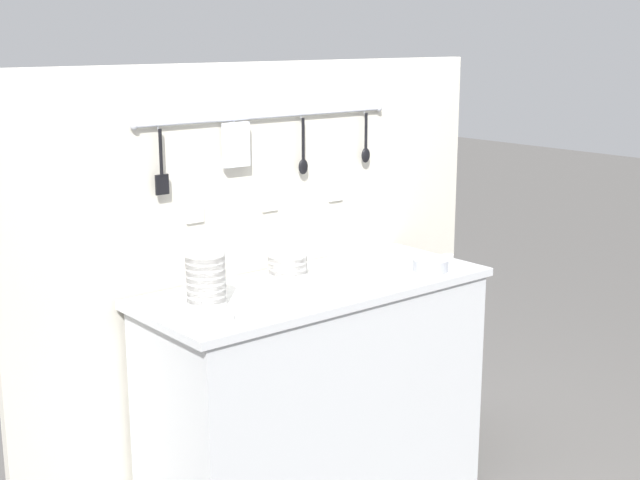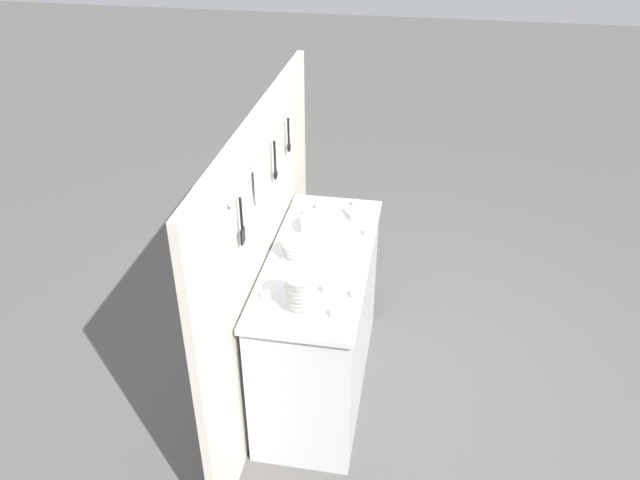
# 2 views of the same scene
# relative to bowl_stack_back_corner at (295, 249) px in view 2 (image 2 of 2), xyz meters

# --- Properties ---
(ground_plane) EXTENTS (20.00, 20.00, 0.00)m
(ground_plane) POSITION_rel_bowl_stack_back_corner_xyz_m (0.04, -0.12, -0.97)
(ground_plane) COLOR #514F4C
(counter) EXTENTS (1.33, 0.54, 0.92)m
(counter) POSITION_rel_bowl_stack_back_corner_xyz_m (0.04, -0.12, -0.51)
(counter) COLOR #B7BABC
(counter) RESTS_ON ground
(back_wall) EXTENTS (2.13, 0.08, 1.70)m
(back_wall) POSITION_rel_bowl_stack_back_corner_xyz_m (0.04, 0.18, -0.12)
(back_wall) COLOR beige
(back_wall) RESTS_ON ground
(bowl_stack_back_corner) EXTENTS (0.14, 0.14, 0.11)m
(bowl_stack_back_corner) POSITION_rel_bowl_stack_back_corner_xyz_m (0.00, 0.00, 0.00)
(bowl_stack_back_corner) COLOR white
(bowl_stack_back_corner) RESTS_ON counter
(bowl_stack_nested_right) EXTENTS (0.13, 0.13, 0.20)m
(bowl_stack_nested_right) POSITION_rel_bowl_stack_back_corner_xyz_m (-0.43, -0.11, 0.05)
(bowl_stack_nested_right) COLOR white
(bowl_stack_nested_right) RESTS_ON counter
(plate_stack) EXTENTS (0.25, 0.25, 0.09)m
(plate_stack) POSITION_rel_bowl_stack_back_corner_xyz_m (0.28, -0.10, -0.01)
(plate_stack) COLOR white
(plate_stack) RESTS_ON counter
(steel_mixing_bowl) EXTENTS (0.14, 0.14, 0.04)m
(steel_mixing_bowl) POSITION_rel_bowl_stack_back_corner_xyz_m (0.49, -0.26, -0.03)
(steel_mixing_bowl) COLOR #93969E
(steel_mixing_bowl) RESTS_ON counter
(cup_back_left) EXTENTS (0.04, 0.04, 0.04)m
(cup_back_left) POSITION_rel_bowl_stack_back_corner_xyz_m (0.14, -0.26, -0.04)
(cup_back_left) COLOR white
(cup_back_left) RESTS_ON counter
(cup_edge_near) EXTENTS (0.04, 0.04, 0.04)m
(cup_edge_near) POSITION_rel_bowl_stack_back_corner_xyz_m (0.08, -0.25, -0.04)
(cup_edge_near) COLOR white
(cup_edge_near) RESTS_ON counter
(cup_by_caddy) EXTENTS (0.04, 0.04, 0.04)m
(cup_by_caddy) POSITION_rel_bowl_stack_back_corner_xyz_m (0.45, 0.03, -0.04)
(cup_by_caddy) COLOR white
(cup_by_caddy) RESTS_ON counter
(cup_beside_plates) EXTENTS (0.04, 0.04, 0.04)m
(cup_beside_plates) POSITION_rel_bowl_stack_back_corner_xyz_m (-0.28, -0.21, -0.04)
(cup_beside_plates) COLOR white
(cup_beside_plates) RESTS_ON counter
(cup_front_left) EXTENTS (0.04, 0.04, 0.04)m
(cup_front_left) POSITION_rel_bowl_stack_back_corner_xyz_m (-0.38, 0.07, -0.04)
(cup_front_left) COLOR white
(cup_front_left) RESTS_ON counter
(cup_centre) EXTENTS (0.04, 0.04, 0.04)m
(cup_centre) POSITION_rel_bowl_stack_back_corner_xyz_m (0.28, -0.35, -0.04)
(cup_centre) COLOR white
(cup_centre) RESTS_ON counter
(cup_back_right) EXTENTS (0.04, 0.04, 0.04)m
(cup_back_right) POSITION_rel_bowl_stack_back_corner_xyz_m (0.54, -0.03, -0.04)
(cup_back_right) COLOR white
(cup_back_right) RESTS_ON counter
(cup_edge_far) EXTENTS (0.04, 0.04, 0.04)m
(cup_edge_far) POSITION_rel_bowl_stack_back_corner_xyz_m (0.61, -0.24, -0.04)
(cup_edge_far) COLOR white
(cup_edge_far) RESTS_ON counter
(cup_front_right) EXTENTS (0.04, 0.04, 0.04)m
(cup_front_right) POSITION_rel_bowl_stack_back_corner_xyz_m (-0.46, -0.28, -0.04)
(cup_front_right) COLOR white
(cup_front_right) RESTS_ON counter
(cup_mid_row) EXTENTS (0.04, 0.04, 0.04)m
(cup_mid_row) POSITION_rel_bowl_stack_back_corner_xyz_m (-0.29, -0.35, -0.04)
(cup_mid_row) COLOR white
(cup_mid_row) RESTS_ON counter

